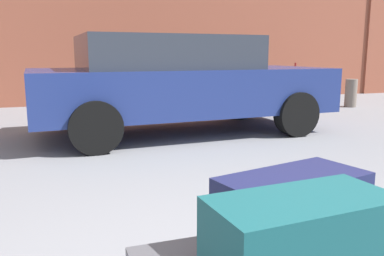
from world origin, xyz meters
TOP-DOWN VIEW (x-y plane):
  - duffel_bag_teal_stacked_top at (-0.08, -0.16)m, footprint 0.66×0.35m
  - duffel_bag_navy_front_left at (0.11, 0.19)m, footprint 0.72×0.47m
  - parked_car at (0.93, 4.42)m, footprint 4.37×2.07m
  - bicycle_leaning at (4.32, 7.23)m, footprint 1.76×0.15m
  - bollard_kerb_near at (2.71, 6.02)m, footprint 0.26×0.26m
  - bollard_kerb_mid at (4.02, 6.02)m, footprint 0.26×0.26m
  - bollard_kerb_far at (5.46, 6.02)m, footprint 0.26×0.26m

SIDE VIEW (x-z plane):
  - bollard_kerb_near at x=2.71m, z-range 0.00..0.62m
  - bollard_kerb_mid at x=4.02m, z-range 0.00..0.62m
  - bollard_kerb_far at x=5.46m, z-range 0.00..0.62m
  - bicycle_leaning at x=4.32m, z-range -0.11..0.85m
  - duffel_bag_navy_front_left at x=0.11m, z-range 0.34..0.65m
  - duffel_bag_teal_stacked_top at x=-0.08m, z-range 0.34..0.70m
  - parked_car at x=0.93m, z-range 0.05..1.47m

